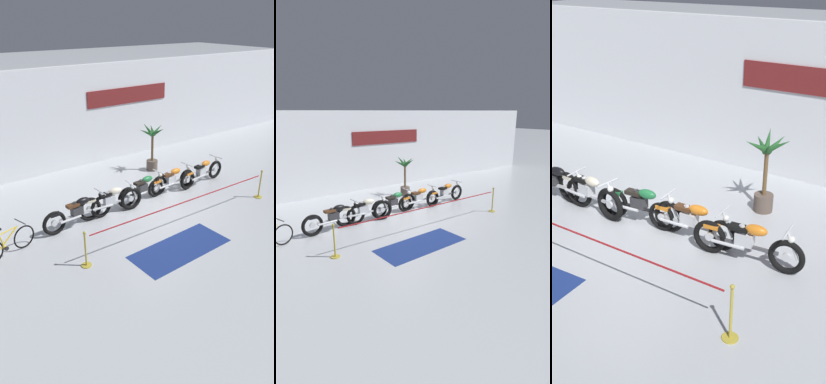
{
  "view_description": "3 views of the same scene",
  "coord_description": "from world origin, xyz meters",
  "views": [
    {
      "loc": [
        -7.07,
        -8.87,
        6.02
      ],
      "look_at": [
        -0.62,
        0.16,
        0.73
      ],
      "focal_mm": 35.0,
      "sensor_mm": 36.0,
      "label": 1
    },
    {
      "loc": [
        -6.35,
        -9.34,
        4.17
      ],
      "look_at": [
        0.75,
        0.35,
        0.91
      ],
      "focal_mm": 28.0,
      "sensor_mm": 36.0,
      "label": 2
    },
    {
      "loc": [
        6.36,
        -6.85,
        5.44
      ],
      "look_at": [
        1.15,
        0.97,
        0.99
      ],
      "focal_mm": 45.0,
      "sensor_mm": 36.0,
      "label": 3
    }
  ],
  "objects": [
    {
      "name": "ground_plane",
      "position": [
        0.0,
        0.0,
        0.0
      ],
      "size": [
        120.0,
        120.0,
        0.0
      ],
      "primitive_type": "plane",
      "color": "#B2B7BC"
    },
    {
      "name": "motorcycle_cream_1",
      "position": [
        -1.44,
        0.49,
        0.48
      ],
      "size": [
        2.32,
        0.62,
        0.98
      ],
      "color": "black",
      "rests_on": "ground"
    },
    {
      "name": "motorcycle_black_0",
      "position": [
        -2.62,
        0.47,
        0.48
      ],
      "size": [
        2.45,
        0.62,
        0.96
      ],
      "color": "black",
      "rests_on": "ground"
    },
    {
      "name": "motorcycle_green_2",
      "position": [
        0.03,
        0.68,
        0.48
      ],
      "size": [
        2.25,
        0.62,
        0.95
      ],
      "color": "black",
      "rests_on": "ground"
    },
    {
      "name": "potted_palm_left_of_row",
      "position": [
        2.07,
        2.84,
        1.0
      ],
      "size": [
        1.06,
        1.04,
        2.03
      ],
      "color": "brown",
      "rests_on": "ground"
    },
    {
      "name": "motorcycle_orange_3",
      "position": [
        1.37,
        0.73,
        0.46
      ],
      "size": [
        2.24,
        0.62,
        0.92
      ],
      "color": "black",
      "rests_on": "ground"
    },
    {
      "name": "back_wall",
      "position": [
        0.01,
        5.12,
        2.1
      ],
      "size": [
        28.0,
        0.29,
        4.2
      ],
      "color": "white",
      "rests_on": "ground"
    },
    {
      "name": "motorcycle_orange_4",
      "position": [
        2.79,
        0.59,
        0.47
      ],
      "size": [
        2.38,
        0.63,
        0.95
      ],
      "color": "black",
      "rests_on": "ground"
    },
    {
      "name": "stanchion_mid_left",
      "position": [
        3.59,
        -1.51,
        0.36
      ],
      "size": [
        0.28,
        0.28,
        1.05
      ],
      "color": "gold",
      "rests_on": "ground"
    }
  ]
}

